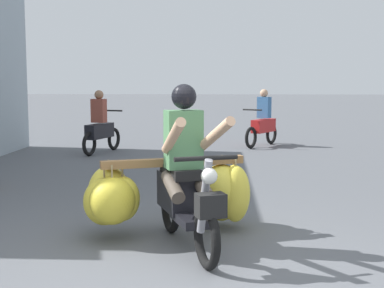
{
  "coord_description": "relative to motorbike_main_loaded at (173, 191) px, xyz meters",
  "views": [
    {
      "loc": [
        0.2,
        -4.19,
        1.61
      ],
      "look_at": [
        -0.12,
        1.93,
        0.9
      ],
      "focal_mm": 51.23,
      "sensor_mm": 36.0,
      "label": 1
    }
  ],
  "objects": [
    {
      "name": "ground_plane",
      "position": [
        0.29,
        -1.31,
        -0.49
      ],
      "size": [
        120.0,
        120.0,
        0.0
      ],
      "primitive_type": "plane",
      "color": "#56595E"
    },
    {
      "name": "motorbike_main_loaded",
      "position": [
        0.0,
        0.0,
        0.0
      ],
      "size": [
        1.81,
        1.95,
        1.58
      ],
      "color": "black",
      "rests_on": "ground"
    },
    {
      "name": "motorbike_distant_ahead_left",
      "position": [
        1.53,
        8.04,
        0.08
      ],
      "size": [
        0.93,
        1.43,
        1.4
      ],
      "color": "black",
      "rests_on": "ground"
    },
    {
      "name": "motorbike_distant_ahead_right",
      "position": [
        -2.18,
        6.47,
        0.08
      ],
      "size": [
        0.67,
        1.57,
        1.4
      ],
      "color": "black",
      "rests_on": "ground"
    }
  ]
}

